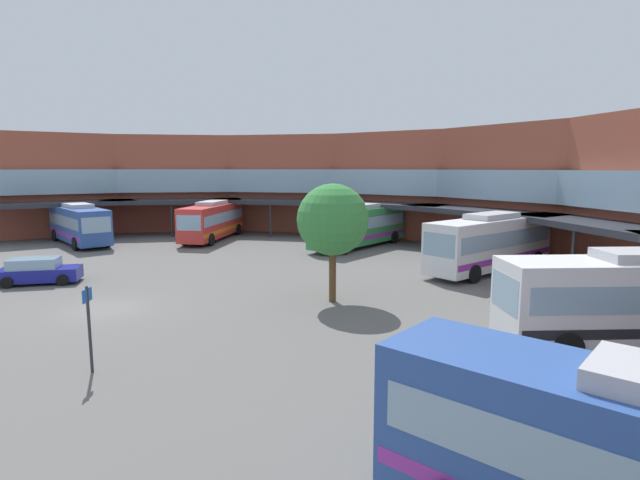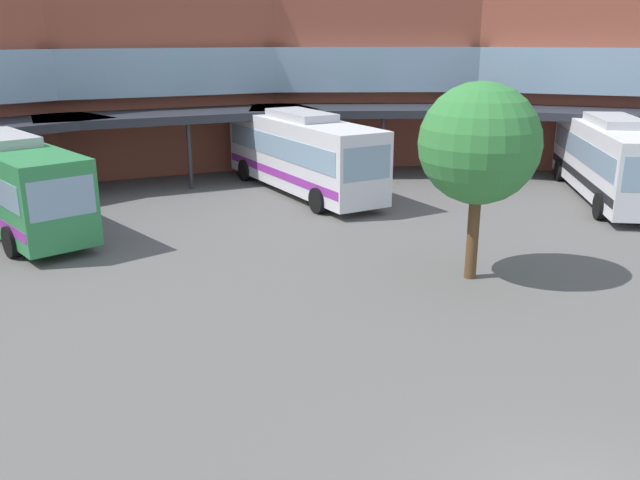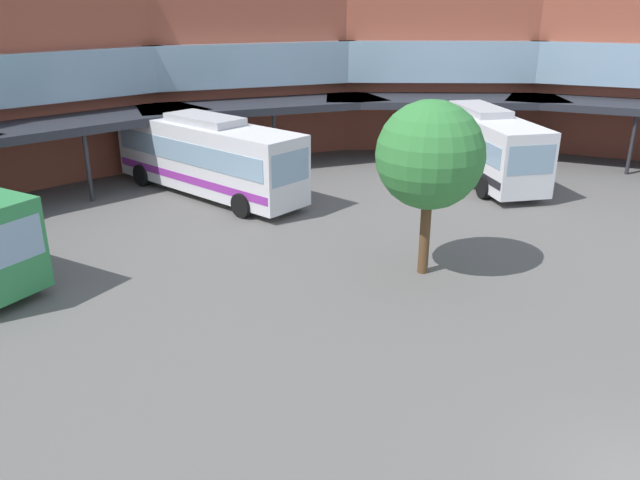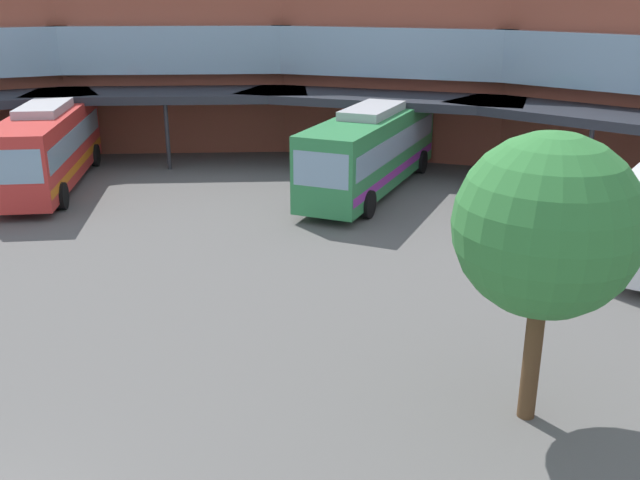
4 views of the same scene
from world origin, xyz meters
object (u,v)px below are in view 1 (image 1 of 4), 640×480
at_px(parked_car, 38,271).
at_px(plaza_tree, 333,220).
at_px(stop_sign_post, 89,321).
at_px(bus_5, 491,242).
at_px(bus_3, 79,224).
at_px(bus_0, 213,220).
at_px(bus_1, 359,226).

xyz_separation_m(parked_car, plaza_tree, (12.89, 12.16, 3.45)).
relative_size(plaza_tree, stop_sign_post, 2.04).
bearing_deg(stop_sign_post, bus_5, 97.13).
height_order(bus_3, plaza_tree, plaza_tree).
bearing_deg(stop_sign_post, plaza_tree, 103.23).
bearing_deg(bus_5, bus_3, -59.46).
relative_size(bus_0, parked_car, 2.03).
bearing_deg(bus_5, plaza_tree, -4.56).
bearing_deg(bus_3, stop_sign_post, -14.11).
xyz_separation_m(bus_1, stop_sign_post, (15.81, -23.82, -0.08)).
xyz_separation_m(bus_0, bus_3, (-3.95, -10.96, -0.02)).
distance_m(parked_car, stop_sign_post, 15.70).
distance_m(bus_3, parked_car, 16.02).
bearing_deg(stop_sign_post, bus_3, 172.51).
bearing_deg(bus_1, parked_car, -17.11).
height_order(bus_5, parked_car, bus_5).
height_order(parked_car, stop_sign_post, stop_sign_post).
distance_m(bus_1, bus_3, 24.92).
bearing_deg(stop_sign_post, bus_1, 123.58).
distance_m(bus_0, bus_3, 11.65).
xyz_separation_m(plaza_tree, stop_sign_post, (2.77, -11.81, -2.40)).
distance_m(bus_0, bus_1, 14.28).
relative_size(bus_5, stop_sign_post, 3.84).
bearing_deg(bus_0, stop_sign_post, 13.83).
distance_m(bus_1, stop_sign_post, 28.59).
height_order(parked_car, plaza_tree, plaza_tree).
bearing_deg(bus_5, bus_1, -91.72).
relative_size(bus_1, parked_car, 2.42).
relative_size(bus_0, bus_5, 0.85).
xyz_separation_m(bus_0, plaza_tree, (24.30, -3.24, 2.33)).
bearing_deg(bus_1, bus_3, -55.08).
bearing_deg(bus_1, plaza_tree, 29.88).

